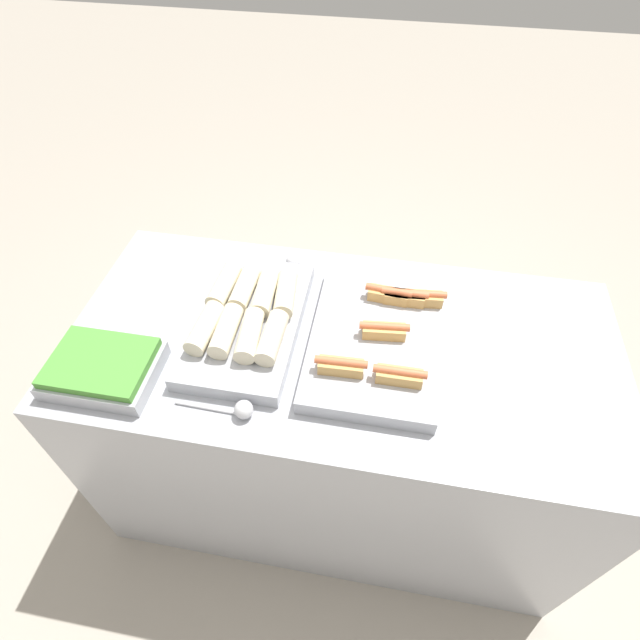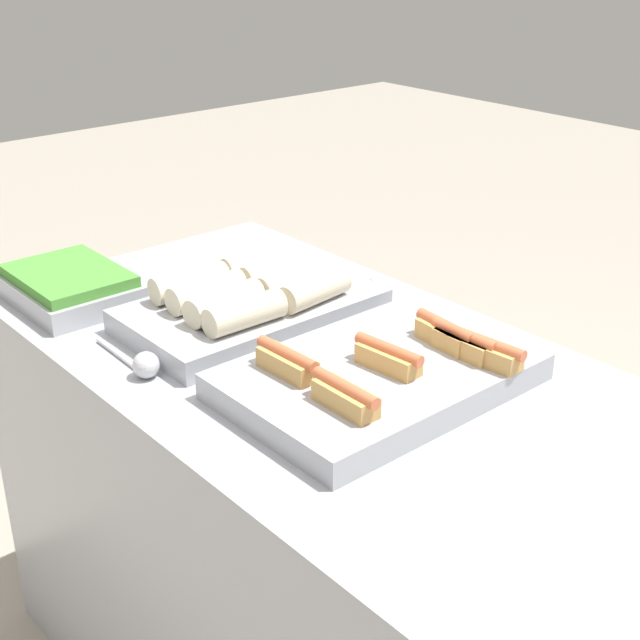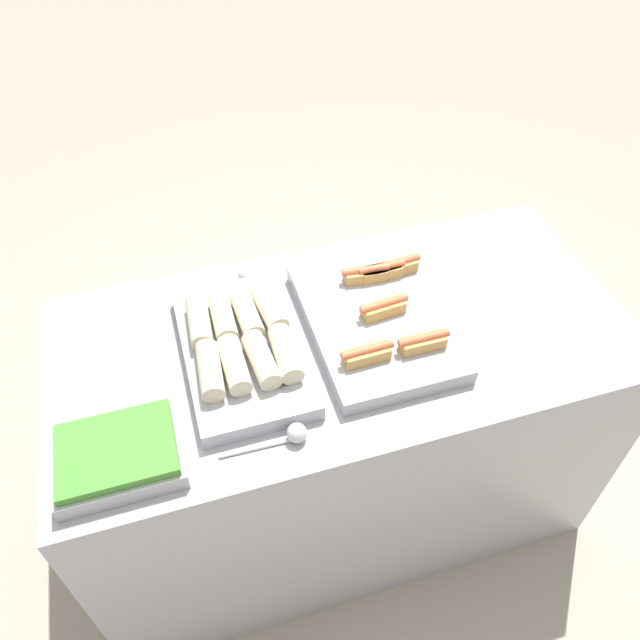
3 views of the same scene
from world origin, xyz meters
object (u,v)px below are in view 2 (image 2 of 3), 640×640
object	(u,v)px
tray_side_front	(70,287)
serving_spoon_near	(143,364)
tray_wraps	(252,302)
serving_spoon_far	(374,285)
tray_hotdogs	(382,374)

from	to	relation	value
tray_side_front	serving_spoon_near	bearing A→B (deg)	-7.68
tray_wraps	tray_side_front	size ratio (longest dim) A/B	1.79
serving_spoon_near	serving_spoon_far	size ratio (longest dim) A/B	0.96
tray_side_front	serving_spoon_near	size ratio (longest dim) A/B	1.34
tray_hotdogs	serving_spoon_far	xyz separation A→B (m)	(-0.32, 0.29, -0.01)
tray_hotdogs	tray_wraps	xyz separation A→B (m)	(-0.38, -0.00, 0.01)
tray_wraps	serving_spoon_near	bearing A→B (deg)	-78.91
tray_hotdogs	tray_side_front	xyz separation A→B (m)	(-0.73, -0.24, 0.00)
tray_wraps	tray_side_front	bearing A→B (deg)	-145.09
tray_hotdogs	tray_side_front	world-z (taller)	tray_hotdogs
tray_hotdogs	serving_spoon_near	bearing A→B (deg)	-137.75
tray_hotdogs	serving_spoon_far	size ratio (longest dim) A/B	2.38
serving_spoon_far	tray_hotdogs	bearing A→B (deg)	-41.93
tray_hotdogs	tray_wraps	size ratio (longest dim) A/B	1.03
serving_spoon_far	tray_wraps	bearing A→B (deg)	-101.78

